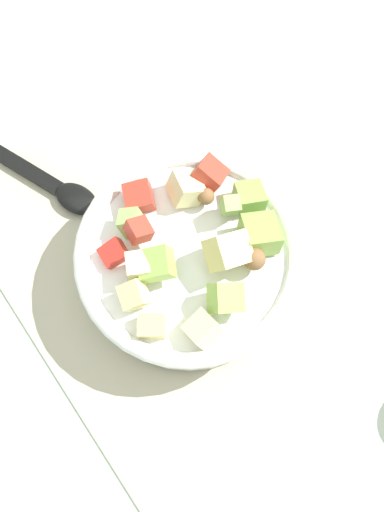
{
  "coord_description": "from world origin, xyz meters",
  "views": [
    {
      "loc": [
        -0.2,
        0.13,
        0.72
      ],
      "look_at": [
        -0.01,
        -0.0,
        0.06
      ],
      "focal_mm": 45.57,
      "sensor_mm": 36.0,
      "label": 1
    }
  ],
  "objects": [
    {
      "name": "serving_spoon",
      "position": [
        0.18,
        0.07,
        0.01
      ],
      "size": [
        0.2,
        0.1,
        0.01
      ],
      "color": "black",
      "rests_on": "placemat"
    },
    {
      "name": "salad_bowl",
      "position": [
        -0.01,
        -0.01,
        0.05
      ],
      "size": [
        0.25,
        0.25,
        0.12
      ],
      "color": "white",
      "rests_on": "placemat"
    },
    {
      "name": "placemat",
      "position": [
        0.0,
        0.0,
        0.0
      ],
      "size": [
        0.49,
        0.38,
        0.01
      ],
      "primitive_type": "cube",
      "color": "#BCB299",
      "rests_on": "ground_plane"
    },
    {
      "name": "ground_plane",
      "position": [
        0.0,
        0.0,
        0.0
      ],
      "size": [
        2.4,
        2.4,
        0.0
      ],
      "primitive_type": "plane",
      "color": "silver"
    }
  ]
}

